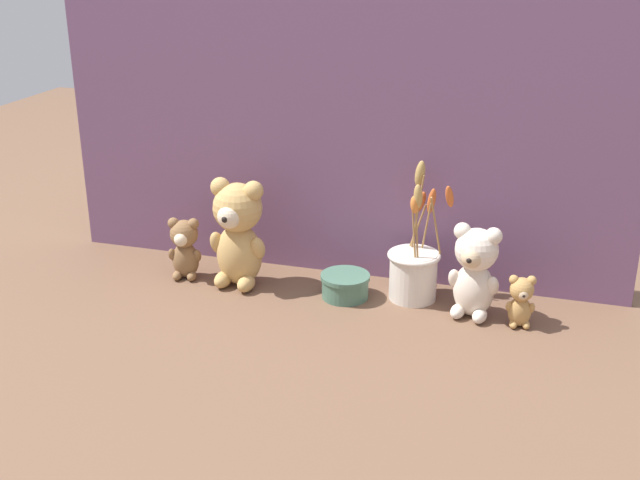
% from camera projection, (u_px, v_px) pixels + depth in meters
% --- Properties ---
extents(ground_plane, '(4.00, 4.00, 0.00)m').
position_uv_depth(ground_plane, '(317.00, 299.00, 1.81)').
color(ground_plane, brown).
extents(backdrop_wall, '(1.36, 0.02, 0.71)m').
position_uv_depth(backdrop_wall, '(339.00, 129.00, 1.83)').
color(backdrop_wall, '#704C70').
rests_on(backdrop_wall, ground).
extents(teddy_bear_large, '(0.14, 0.13, 0.26)m').
position_uv_depth(teddy_bear_large, '(238.00, 231.00, 1.84)').
color(teddy_bear_large, tan).
rests_on(teddy_bear_large, ground).
extents(teddy_bear_medium, '(0.11, 0.10, 0.21)m').
position_uv_depth(teddy_bear_medium, '(475.00, 270.00, 1.70)').
color(teddy_bear_medium, beige).
rests_on(teddy_bear_medium, ground).
extents(teddy_bear_small, '(0.08, 0.08, 0.15)m').
position_uv_depth(teddy_bear_small, '(185.00, 247.00, 1.89)').
color(teddy_bear_small, olive).
rests_on(teddy_bear_small, ground).
extents(teddy_bear_tiny, '(0.06, 0.06, 0.11)m').
position_uv_depth(teddy_bear_tiny, '(521.00, 300.00, 1.67)').
color(teddy_bear_tiny, tan).
rests_on(teddy_bear_tiny, ground).
extents(flower_vase, '(0.15, 0.12, 0.31)m').
position_uv_depth(flower_vase, '(414.00, 267.00, 1.79)').
color(flower_vase, silver).
rests_on(flower_vase, ground).
extents(decorative_tin_tall, '(0.11, 0.11, 0.06)m').
position_uv_depth(decorative_tin_tall, '(345.00, 286.00, 1.81)').
color(decorative_tin_tall, '#47705B').
rests_on(decorative_tin_tall, ground).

